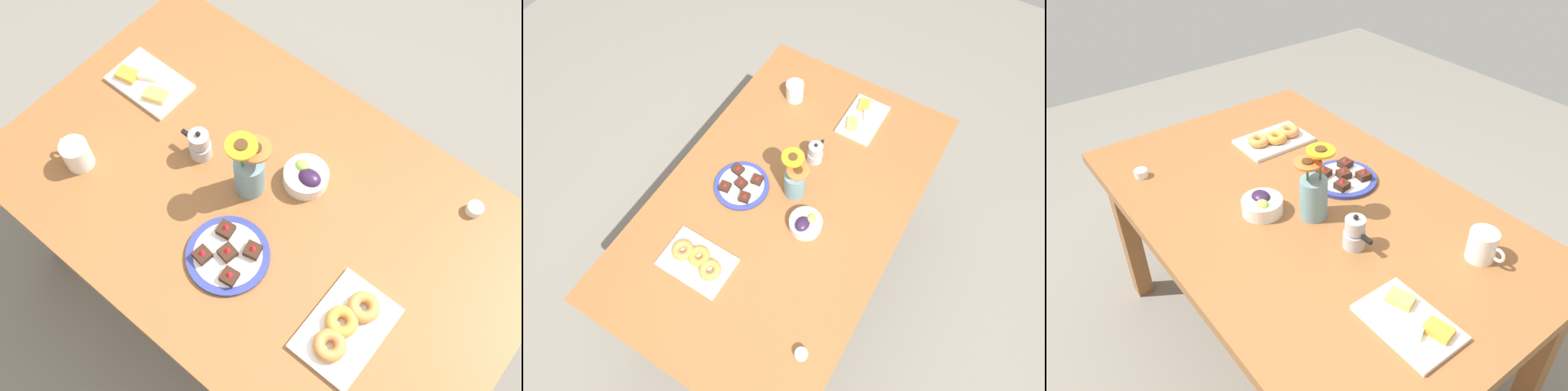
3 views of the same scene
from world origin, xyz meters
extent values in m
plane|color=slate|center=(0.00, 0.00, 0.00)|extent=(6.00, 6.00, 0.00)
cube|color=brown|center=(0.00, 0.00, 0.72)|extent=(1.60, 1.00, 0.04)
cube|color=brown|center=(-0.72, -0.42, 0.35)|extent=(0.07, 0.07, 0.70)
cube|color=brown|center=(0.72, -0.42, 0.35)|extent=(0.07, 0.07, 0.70)
cube|color=brown|center=(0.72, 0.42, 0.35)|extent=(0.07, 0.07, 0.70)
cylinder|color=white|center=(0.51, 0.25, 0.79)|extent=(0.09, 0.09, 0.10)
cylinder|color=brown|center=(0.51, 0.25, 0.83)|extent=(0.08, 0.08, 0.00)
torus|color=white|center=(0.57, 0.25, 0.79)|extent=(0.05, 0.01, 0.05)
cylinder|color=white|center=(-0.06, -0.14, 0.77)|extent=(0.14, 0.14, 0.05)
ellipsoid|color=#2D1938|center=(-0.08, -0.13, 0.79)|extent=(0.08, 0.06, 0.04)
ellipsoid|color=#9EC14C|center=(-0.04, -0.15, 0.79)|extent=(0.05, 0.04, 0.04)
cube|color=white|center=(0.56, -0.10, 0.75)|extent=(0.26, 0.17, 0.01)
cube|color=#EFB74C|center=(0.50, -0.07, 0.76)|extent=(0.08, 0.07, 0.02)
cube|color=white|center=(0.58, -0.12, 0.76)|extent=(0.09, 0.08, 0.02)
cube|color=orange|center=(0.63, -0.07, 0.76)|extent=(0.08, 0.06, 0.02)
cube|color=white|center=(-0.42, 0.15, 0.75)|extent=(0.19, 0.28, 0.01)
torus|color=#D08841|center=(-0.42, 0.08, 0.77)|extent=(0.11, 0.11, 0.03)
torus|color=orange|center=(-0.40, 0.15, 0.77)|extent=(0.12, 0.12, 0.03)
torus|color=#D88140|center=(-0.41, 0.22, 0.77)|extent=(0.09, 0.09, 0.03)
cylinder|color=white|center=(-0.50, -0.37, 0.75)|extent=(0.05, 0.05, 0.03)
cylinder|color=#C68923|center=(-0.50, -0.37, 0.76)|extent=(0.04, 0.04, 0.01)
cylinder|color=navy|center=(-0.04, 0.19, 0.75)|extent=(0.24, 0.24, 0.01)
cylinder|color=white|center=(-0.04, 0.19, 0.75)|extent=(0.20, 0.20, 0.01)
cube|color=#381E14|center=(-0.09, 0.24, 0.77)|extent=(0.05, 0.05, 0.02)
cone|color=red|center=(-0.09, 0.24, 0.79)|extent=(0.02, 0.02, 0.01)
cube|color=#381E14|center=(0.01, 0.24, 0.77)|extent=(0.05, 0.05, 0.02)
cone|color=red|center=(0.01, 0.24, 0.79)|extent=(0.02, 0.02, 0.01)
cube|color=#381E14|center=(-0.09, 0.14, 0.77)|extent=(0.05, 0.05, 0.02)
cone|color=red|center=(-0.09, 0.14, 0.79)|extent=(0.02, 0.02, 0.01)
cube|color=#381E14|center=(0.01, 0.14, 0.77)|extent=(0.05, 0.05, 0.02)
cone|color=red|center=(0.01, 0.14, 0.79)|extent=(0.02, 0.02, 0.01)
cube|color=#381E14|center=(-0.04, 0.19, 0.77)|extent=(0.05, 0.05, 0.02)
cone|color=red|center=(-0.04, 0.19, 0.79)|extent=(0.02, 0.02, 0.01)
cylinder|color=#6B939E|center=(0.06, -0.02, 0.81)|extent=(0.09, 0.09, 0.14)
cylinder|color=#3D702D|center=(0.07, 0.00, 0.93)|extent=(0.01, 0.01, 0.10)
cylinder|color=orange|center=(0.07, 0.00, 0.98)|extent=(0.09, 0.09, 0.01)
cylinder|color=#472D14|center=(0.07, 0.00, 0.99)|extent=(0.04, 0.04, 0.01)
cylinder|color=#3D702D|center=(0.05, -0.04, 0.91)|extent=(0.01, 0.01, 0.06)
cylinder|color=orange|center=(0.05, -0.04, 0.94)|extent=(0.09, 0.09, 0.01)
cylinder|color=#472D14|center=(0.05, -0.04, 0.95)|extent=(0.04, 0.04, 0.01)
cylinder|color=#B7B7BC|center=(0.25, -0.01, 0.77)|extent=(0.07, 0.07, 0.05)
cylinder|color=#B7B7BC|center=(0.25, -0.01, 0.79)|extent=(0.05, 0.05, 0.01)
cylinder|color=#B7B7BC|center=(0.25, -0.01, 0.82)|extent=(0.06, 0.06, 0.04)
sphere|color=black|center=(0.25, -0.01, 0.85)|extent=(0.02, 0.02, 0.02)
cube|color=black|center=(0.30, -0.01, 0.80)|extent=(0.04, 0.01, 0.01)
camera|label=1|loc=(-0.49, 0.59, 2.29)|focal=40.00mm
camera|label=2|loc=(-0.68, -0.41, 2.29)|focal=28.00mm
camera|label=3|loc=(1.09, -0.83, 1.77)|focal=35.00mm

